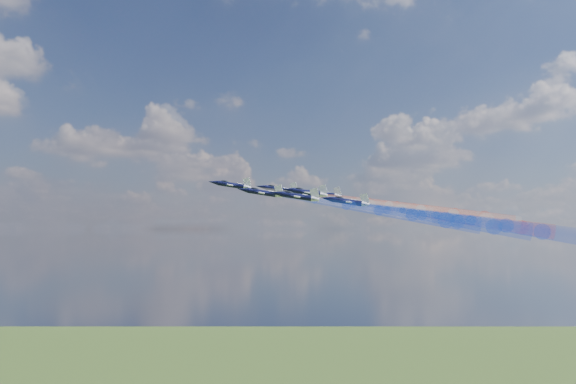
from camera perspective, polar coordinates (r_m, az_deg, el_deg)
jet_lead at (r=175.55m, az=-4.96°, el=0.62°), size 15.74×16.14×6.08m
trail_lead at (r=169.28m, az=4.48°, el=-0.82°), size 35.06×38.31×11.97m
jet_inner_left at (r=163.49m, az=-2.27°, el=-0.05°), size 15.74×16.14×6.08m
trail_inner_left at (r=158.81m, az=7.94°, el=-1.60°), size 35.06×38.31×11.97m
jet_inner_right at (r=181.14m, az=-0.82°, el=0.23°), size 15.74×16.14×6.08m
trail_inner_right at (r=176.91m, az=8.39°, el=-1.15°), size 35.06×38.31×11.97m
jet_outer_left at (r=154.45m, az=0.77°, el=-0.38°), size 15.74×16.14×6.08m
trail_outer_left at (r=151.49m, az=11.61°, el=-2.01°), size 35.06×38.31×11.97m
jet_center_third at (r=169.37m, az=1.65°, el=-0.04°), size 15.74×16.14×6.08m
trail_center_third at (r=166.58m, az=11.53°, el=-1.52°), size 35.06×38.31×11.97m
jet_outer_right at (r=188.08m, az=3.04°, el=-0.15°), size 15.74×16.14×6.08m
trail_outer_right at (r=185.74m, az=11.92°, el=-1.48°), size 35.06×38.31×11.97m
jet_rear_left at (r=159.03m, az=5.18°, el=-0.83°), size 15.74×16.14×6.08m
trail_rear_left at (r=158.25m, az=15.69°, el=-2.39°), size 35.06×38.31×11.97m
jet_rear_right at (r=177.62m, az=5.25°, el=-0.78°), size 15.74×16.14×6.08m
trail_rear_right at (r=176.59m, az=14.65°, el=-2.17°), size 35.06×38.31×11.97m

